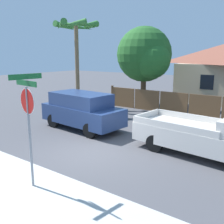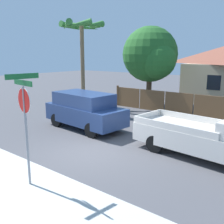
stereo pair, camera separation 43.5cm
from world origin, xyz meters
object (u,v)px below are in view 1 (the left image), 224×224
red_suv (82,110)px  orange_pickup (213,137)px  stop_sign (28,111)px  palm_tree (76,33)px  oak_tree (146,56)px

red_suv → orange_pickup: 6.66m
stop_sign → palm_tree: bearing=134.8°
orange_pickup → red_suv: bearing=-175.2°
oak_tree → orange_pickup: (7.18, -7.57, -2.94)m
orange_pickup → stop_sign: (-3.64, -5.40, 1.47)m
palm_tree → orange_pickup: palm_tree is taller
palm_tree → stop_sign: (7.07, -9.38, -3.01)m
red_suv → orange_pickup: bearing=4.8°
orange_pickup → stop_sign: 6.68m
oak_tree → red_suv: oak_tree is taller
palm_tree → red_suv: palm_tree is taller
oak_tree → orange_pickup: 10.84m
stop_sign → orange_pickup: bearing=63.8°
oak_tree → palm_tree: (-3.54, -3.59, 1.54)m
palm_tree → red_suv: 7.10m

